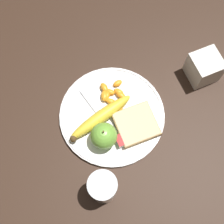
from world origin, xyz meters
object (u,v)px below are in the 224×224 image
object	(u,v)px
juice_glass	(103,187)
banana	(101,119)
plate	(112,115)
jam_packet	(122,140)
bread_slice	(136,125)
condiment_caddy	(204,68)
apple	(104,136)
fork	(103,119)

from	to	relation	value
juice_glass	banana	distance (m)	0.18
plate	jam_packet	bearing A→B (deg)	87.05
juice_glass	bread_slice	world-z (taller)	juice_glass
plate	jam_packet	size ratio (longest dim) A/B	7.29
banana	jam_packet	xyz separation A→B (m)	(-0.03, 0.07, -0.01)
bread_slice	condiment_caddy	xyz separation A→B (m)	(-0.23, -0.07, 0.02)
apple	condiment_caddy	xyz separation A→B (m)	(-0.32, -0.07, -0.01)
bread_slice	condiment_caddy	bearing A→B (deg)	-162.89
bread_slice	jam_packet	size ratio (longest dim) A/B	2.72
plate	apple	distance (m)	0.08
condiment_caddy	fork	bearing A→B (deg)	4.01
bread_slice	condiment_caddy	world-z (taller)	condiment_caddy
plate	fork	size ratio (longest dim) A/B	1.62
jam_packet	condiment_caddy	world-z (taller)	condiment_caddy
juice_glass	banana	bearing A→B (deg)	-110.38
juice_glass	fork	size ratio (longest dim) A/B	0.59
plate	apple	xyz separation A→B (m)	(0.05, 0.06, 0.04)
bread_slice	fork	xyz separation A→B (m)	(0.07, -0.05, -0.01)
bread_slice	jam_packet	bearing A→B (deg)	25.99
juice_glass	fork	distance (m)	0.18
jam_packet	juice_glass	bearing A→B (deg)	45.68
apple	bread_slice	distance (m)	0.09
juice_glass	bread_slice	bearing A→B (deg)	-140.14
plate	jam_packet	xyz separation A→B (m)	(0.00, 0.08, 0.01)
fork	condiment_caddy	bearing A→B (deg)	80.98
apple	banana	distance (m)	0.05
bread_slice	fork	world-z (taller)	bread_slice
juice_glass	bread_slice	xyz separation A→B (m)	(-0.14, -0.12, -0.03)
juice_glass	jam_packet	distance (m)	0.13
plate	apple	world-z (taller)	apple
fork	condiment_caddy	xyz separation A→B (m)	(-0.31, -0.02, 0.03)
banana	bread_slice	world-z (taller)	banana
banana	jam_packet	size ratio (longest dim) A/B	5.03
jam_packet	plate	bearing A→B (deg)	-92.95
banana	bread_slice	xyz separation A→B (m)	(-0.08, 0.05, -0.01)
apple	banana	size ratio (longest dim) A/B	0.40
plate	condiment_caddy	size ratio (longest dim) A/B	3.45
juice_glass	apple	world-z (taller)	juice_glass
plate	bread_slice	size ratio (longest dim) A/B	2.68
apple	bread_slice	bearing A→B (deg)	-178.73
banana	apple	bearing A→B (deg)	76.55
plate	jam_packet	world-z (taller)	jam_packet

